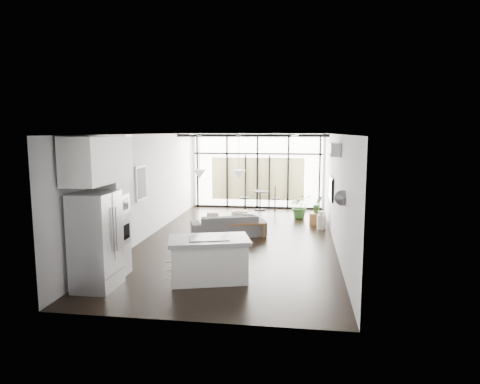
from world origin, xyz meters
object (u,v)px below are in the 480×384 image
(island, at_px, (209,259))
(console_bench, at_px, (243,230))
(fridge, at_px, (96,241))
(sofa, at_px, (228,221))
(pouf, at_px, (239,217))
(tv, at_px, (331,188))
(milk_can, at_px, (322,220))

(island, xyz_separation_m, console_bench, (0.19, 3.48, -0.21))
(fridge, bearing_deg, console_bench, 62.78)
(fridge, distance_m, sofa, 4.64)
(pouf, bearing_deg, tv, -20.68)
(console_bench, height_order, milk_can, milk_can)
(sofa, xyz_separation_m, console_bench, (0.43, -0.13, -0.19))
(fridge, height_order, sofa, fridge)
(sofa, relative_size, console_bench, 1.60)
(sofa, height_order, console_bench, sofa)
(console_bench, bearing_deg, fridge, -132.62)
(milk_can, bearing_deg, island, -116.15)
(island, xyz_separation_m, tv, (2.57, 4.17, 0.88))
(sofa, height_order, pouf, sofa)
(tv, bearing_deg, island, -121.62)
(console_bench, relative_size, milk_can, 2.41)
(console_bench, relative_size, tv, 1.16)
(pouf, distance_m, milk_can, 2.55)
(island, xyz_separation_m, sofa, (-0.24, 3.61, -0.02))
(fridge, xyz_separation_m, pouf, (1.79, 5.88, -0.69))
(fridge, xyz_separation_m, milk_can, (4.31, 5.48, -0.63))
(sofa, xyz_separation_m, milk_can, (2.60, 1.19, -0.13))
(milk_can, bearing_deg, sofa, -155.38)
(sofa, distance_m, milk_can, 2.86)
(sofa, bearing_deg, milk_can, -174.26)
(fridge, distance_m, tv, 6.64)
(sofa, relative_size, pouf, 3.99)
(sofa, bearing_deg, fridge, 49.41)
(island, bearing_deg, tv, 42.40)
(island, distance_m, milk_can, 5.35)
(sofa, relative_size, milk_can, 3.85)
(island, distance_m, pouf, 5.20)
(island, distance_m, console_bench, 3.49)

